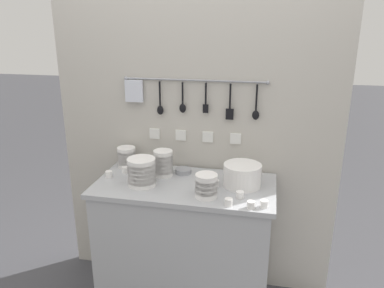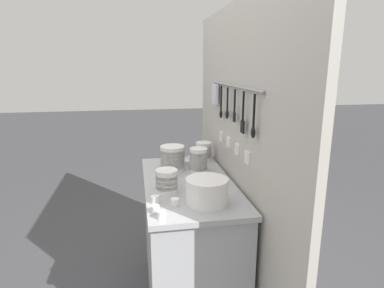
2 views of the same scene
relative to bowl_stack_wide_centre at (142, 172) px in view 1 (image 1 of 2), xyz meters
name	(u,v)px [view 1 (image 1 of 2)]	position (x,y,z in m)	size (l,w,h in m)	color
counter	(185,246)	(0.25, 0.07, -0.53)	(1.10, 0.55, 0.88)	#ADAFB5
back_wall	(195,151)	(0.25, 0.38, 0.02)	(1.90, 0.08, 1.97)	#BCB7AD
bowl_stack_wide_centre	(142,172)	(0.00, 0.00, 0.00)	(0.17, 0.17, 0.17)	white
bowl_stack_back_corner	(206,186)	(0.41, -0.08, -0.02)	(0.13, 0.13, 0.14)	white
bowl_stack_tall_left	(163,163)	(0.09, 0.17, 0.00)	(0.12, 0.12, 0.17)	white
bowl_stack_nested_right	(127,157)	(-0.20, 0.27, -0.02)	(0.12, 0.12, 0.14)	white
plate_stack	(242,175)	(0.59, 0.11, -0.02)	(0.23, 0.23, 0.14)	white
steel_mixing_bowl	(183,171)	(0.20, 0.23, -0.07)	(0.10, 0.10, 0.03)	#93969E
cup_front_right	(251,205)	(0.67, -0.16, -0.07)	(0.04, 0.04, 0.04)	white
cup_edge_near	(229,202)	(0.55, -0.16, -0.07)	(0.04, 0.04, 0.04)	white
cup_back_left	(264,204)	(0.73, -0.14, -0.07)	(0.04, 0.04, 0.04)	white
cup_back_right	(216,183)	(0.44, 0.07, -0.07)	(0.04, 0.04, 0.04)	white
cup_front_left	(139,174)	(-0.06, 0.12, -0.07)	(0.04, 0.04, 0.04)	white
cup_beside_plates	(211,175)	(0.39, 0.19, -0.07)	(0.04, 0.04, 0.04)	white
cup_centre	(240,195)	(0.60, -0.06, -0.07)	(0.04, 0.04, 0.04)	white
cup_edge_far	(125,170)	(-0.17, 0.16, -0.07)	(0.04, 0.04, 0.04)	white
cup_mid_row	(109,174)	(-0.25, 0.07, -0.07)	(0.04, 0.04, 0.04)	white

